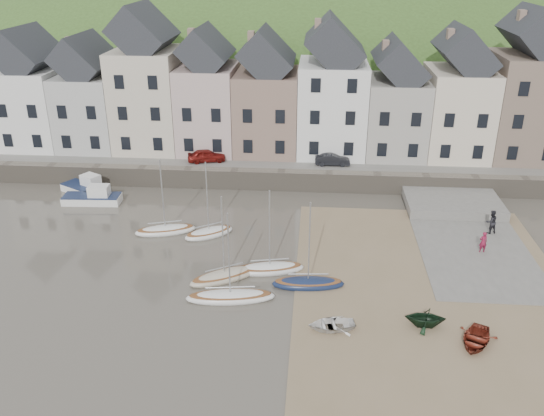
# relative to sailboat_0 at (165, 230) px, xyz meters

# --- Properties ---
(ground) EXTENTS (160.00, 160.00, 0.00)m
(ground) POSITION_rel_sailboat_0_xyz_m (8.52, -7.19, -0.26)
(ground) COLOR #4C463B
(ground) RESTS_ON ground
(quay_land) EXTENTS (90.00, 30.00, 1.50)m
(quay_land) POSITION_rel_sailboat_0_xyz_m (8.52, 24.81, 0.49)
(quay_land) COLOR #3A5723
(quay_land) RESTS_ON ground
(quay_street) EXTENTS (70.00, 7.00, 0.10)m
(quay_street) POSITION_rel_sailboat_0_xyz_m (8.52, 13.31, 1.29)
(quay_street) COLOR slate
(quay_street) RESTS_ON quay_land
(seawall) EXTENTS (70.00, 1.20, 1.80)m
(seawall) POSITION_rel_sailboat_0_xyz_m (8.52, 9.81, 0.64)
(seawall) COLOR slate
(seawall) RESTS_ON ground
(beach) EXTENTS (18.00, 26.00, 0.06)m
(beach) POSITION_rel_sailboat_0_xyz_m (19.52, -7.19, -0.23)
(beach) COLOR #806C4E
(beach) RESTS_ON ground
(slipway) EXTENTS (8.00, 18.00, 0.12)m
(slipway) POSITION_rel_sailboat_0_xyz_m (23.52, 0.81, -0.20)
(slipway) COLOR slate
(slipway) RESTS_ON ground
(hillside) EXTENTS (134.40, 84.00, 84.00)m
(hillside) POSITION_rel_sailboat_0_xyz_m (3.52, 52.81, -18.25)
(hillside) COLOR #3A5723
(hillside) RESTS_ON ground
(townhouse_terrace) EXTENTS (61.05, 8.00, 13.93)m
(townhouse_terrace) POSITION_rel_sailboat_0_xyz_m (10.28, 16.81, 7.06)
(townhouse_terrace) COLOR white
(townhouse_terrace) RESTS_ON quay_land
(sailboat_0) EXTENTS (4.98, 2.85, 6.32)m
(sailboat_0) POSITION_rel_sailboat_0_xyz_m (0.00, 0.00, 0.00)
(sailboat_0) COLOR white
(sailboat_0) RESTS_ON ground
(sailboat_1) EXTENTS (4.14, 3.43, 6.32)m
(sailboat_1) POSITION_rel_sailboat_0_xyz_m (3.51, -0.21, 0.00)
(sailboat_1) COLOR white
(sailboat_1) RESTS_ON ground
(sailboat_2) EXTENTS (5.00, 3.82, 6.32)m
(sailboat_2) POSITION_rel_sailboat_0_xyz_m (5.71, -6.52, -0.00)
(sailboat_2) COLOR beige
(sailboat_2) RESTS_ON ground
(sailboat_3) EXTENTS (5.01, 2.45, 6.32)m
(sailboat_3) POSITION_rel_sailboat_0_xyz_m (8.68, -5.28, -0.00)
(sailboat_3) COLOR white
(sailboat_3) RESTS_ON ground
(sailboat_4) EXTENTS (5.86, 2.27, 6.32)m
(sailboat_4) POSITION_rel_sailboat_0_xyz_m (6.48, -8.98, -0.00)
(sailboat_4) COLOR white
(sailboat_4) RESTS_ON ground
(sailboat_5) EXTENTS (4.91, 1.88, 6.32)m
(sailboat_5) POSITION_rel_sailboat_0_xyz_m (11.38, -6.97, -0.00)
(sailboat_5) COLOR #162345
(sailboat_5) RESTS_ON ground
(motorboat_0) EXTENTS (5.08, 2.01, 1.70)m
(motorboat_0) POSITION_rel_sailboat_0_xyz_m (-7.72, 5.21, 0.32)
(motorboat_0) COLOR white
(motorboat_0) RESTS_ON ground
(motorboat_2) EXTENTS (4.83, 3.75, 1.70)m
(motorboat_2) POSITION_rel_sailboat_0_xyz_m (-9.28, 7.34, 0.32)
(motorboat_2) COLOR white
(motorboat_2) RESTS_ON ground
(rowboat_white) EXTENTS (3.07, 2.44, 0.57)m
(rowboat_white) POSITION_rel_sailboat_0_xyz_m (12.83, -11.56, 0.08)
(rowboat_white) COLOR white
(rowboat_white) RESTS_ON beach
(rowboat_green) EXTENTS (2.43, 2.12, 1.24)m
(rowboat_green) POSITION_rel_sailboat_0_xyz_m (18.34, -10.88, 0.42)
(rowboat_green) COLOR black
(rowboat_green) RESTS_ON beach
(rowboat_red) EXTENTS (3.21, 3.61, 0.62)m
(rowboat_red) POSITION_rel_sailboat_0_xyz_m (20.92, -12.35, 0.11)
(rowboat_red) COLOR maroon
(rowboat_red) RESTS_ON beach
(person_red) EXTENTS (0.63, 0.46, 1.61)m
(person_red) POSITION_rel_sailboat_0_xyz_m (24.00, -1.40, 0.66)
(person_red) COLOR maroon
(person_red) RESTS_ON slipway
(person_dark) EXTENTS (1.11, 0.98, 1.92)m
(person_dark) POSITION_rel_sailboat_0_xyz_m (25.41, 1.80, 0.82)
(person_dark) COLOR black
(person_dark) RESTS_ON slipway
(car_left) EXTENTS (3.90, 2.33, 1.24)m
(car_left) POSITION_rel_sailboat_0_xyz_m (1.08, 12.31, 1.96)
(car_left) COLOR maroon
(car_left) RESTS_ON quay_street
(car_right) EXTENTS (3.33, 1.22, 1.09)m
(car_right) POSITION_rel_sailboat_0_xyz_m (13.23, 12.31, 1.88)
(car_right) COLOR black
(car_right) RESTS_ON quay_street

